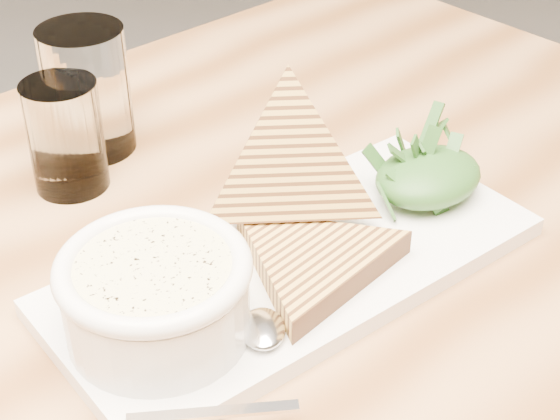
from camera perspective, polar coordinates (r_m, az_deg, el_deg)
table_top at (r=0.66m, az=-6.17°, el=-8.17°), size 1.33×0.95×0.04m
table_leg_br at (r=1.40m, az=6.94°, el=-1.00°), size 0.06×0.06×0.70m
platter at (r=0.68m, az=1.02°, el=-3.68°), size 0.40×0.18×0.02m
soup_bowl at (r=0.60m, az=-8.19°, el=-6.20°), size 0.13×0.13×0.05m
soup at (r=0.58m, az=-8.44°, el=-3.94°), size 0.11×0.11×0.01m
bowl_rim at (r=0.58m, az=-8.45°, el=-3.79°), size 0.13×0.13×0.01m
sandwich_flat at (r=0.65m, az=2.23°, el=-3.47°), size 0.19×0.19×0.02m
sandwich_lean at (r=0.68m, az=0.72°, el=2.70°), size 0.22×0.22×0.19m
salad_base at (r=0.74m, az=9.83°, el=2.20°), size 0.10×0.08×0.04m
arugula_pile at (r=0.74m, az=9.89°, el=2.70°), size 0.11×0.10×0.05m
spoon_bowl at (r=0.60m, az=-1.18°, el=-7.89°), size 0.05×0.05×0.01m
spoon_handle at (r=0.55m, az=-4.46°, el=-13.29°), size 0.10×0.06×0.00m
glass_near at (r=0.83m, az=-12.68°, el=7.76°), size 0.08×0.08×0.12m
glass_far at (r=0.78m, az=-14.06°, el=4.79°), size 0.07×0.07×0.10m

